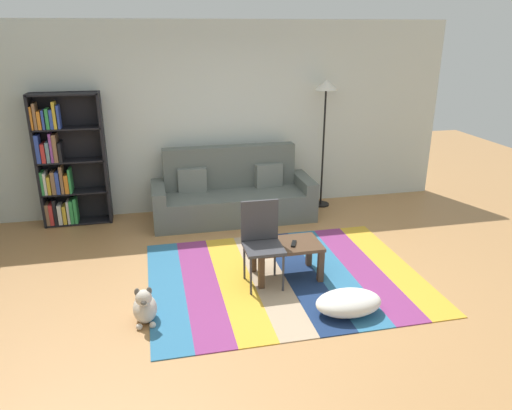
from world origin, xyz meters
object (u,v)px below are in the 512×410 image
at_px(dog, 145,307).
at_px(pouf, 349,303).
at_px(tv_remote, 294,244).
at_px(couch, 233,195).
at_px(standing_lamp, 325,102).
at_px(bookshelf, 64,165).
at_px(folding_chair, 262,236).
at_px(coffee_table, 287,250).

bearing_deg(dog, pouf, -8.58).
relative_size(dog, tv_remote, 2.65).
relative_size(couch, standing_lamp, 1.19).
xyz_separation_m(couch, pouf, (0.63, -2.73, -0.21)).
bearing_deg(standing_lamp, couch, -171.47).
xyz_separation_m(bookshelf, tv_remote, (2.58, -2.21, -0.43)).
relative_size(bookshelf, pouf, 2.79).
relative_size(pouf, standing_lamp, 0.34).
height_order(standing_lamp, folding_chair, standing_lamp).
bearing_deg(dog, bookshelf, 110.02).
bearing_deg(standing_lamp, bookshelf, 178.93).
height_order(couch, tv_remote, couch).
height_order(bookshelf, dog, bookshelf).
xyz_separation_m(couch, folding_chair, (-0.03, -1.94, 0.20)).
xyz_separation_m(bookshelf, pouf, (2.89, -3.01, -0.72)).
relative_size(coffee_table, dog, 1.84).
relative_size(bookshelf, tv_remote, 12.01).
xyz_separation_m(bookshelf, standing_lamp, (3.67, -0.07, 0.74)).
relative_size(couch, dog, 5.69).
bearing_deg(folding_chair, pouf, -39.53).
relative_size(bookshelf, standing_lamp, 0.95).
bearing_deg(coffee_table, couch, 97.77).
height_order(standing_lamp, tv_remote, standing_lamp).
distance_m(bookshelf, dog, 2.98).
distance_m(couch, bookshelf, 2.33).
bearing_deg(tv_remote, couch, 123.03).
relative_size(pouf, dog, 1.63).
bearing_deg(folding_chair, standing_lamp, 66.57).
distance_m(coffee_table, standing_lamp, 2.71).
height_order(bookshelf, tv_remote, bookshelf).
bearing_deg(folding_chair, coffee_table, 20.07).
xyz_separation_m(coffee_table, pouf, (0.38, -0.85, -0.20)).
bearing_deg(pouf, bookshelf, 133.79).
xyz_separation_m(pouf, tv_remote, (-0.31, 0.80, 0.29)).
bearing_deg(pouf, dog, 171.42).
bearing_deg(bookshelf, standing_lamp, -1.07).
bearing_deg(tv_remote, coffee_table, 169.49).
height_order(couch, folding_chair, couch).
distance_m(standing_lamp, tv_remote, 2.68).
height_order(couch, coffee_table, couch).
height_order(bookshelf, coffee_table, bookshelf).
height_order(couch, standing_lamp, standing_lamp).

